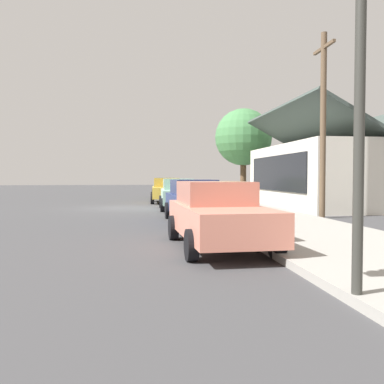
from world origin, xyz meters
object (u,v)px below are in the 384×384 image
car_mustard (167,190)px  car_navy (195,200)px  car_seafoam (178,194)px  shade_tree (243,137)px  utility_pole_wooden (323,122)px  car_olive (165,188)px  traffic_light_main (282,37)px  car_coral (217,214)px  fire_hydrant_red (209,201)px

car_mustard → car_navy: same height
car_seafoam → car_navy: bearing=2.3°
car_seafoam → shade_tree: size_ratio=0.67×
car_navy → utility_pole_wooden: size_ratio=0.63×
car_mustard → utility_pole_wooden: 12.73m
car_navy → shade_tree: 16.14m
car_seafoam → car_navy: same height
car_olive → traffic_light_main: 28.04m
car_seafoam → utility_pole_wooden: (5.41, 5.37, 3.12)m
car_coral → traffic_light_main: bearing=-3.5°
car_coral → car_navy: bearing=175.4°
traffic_light_main → utility_pole_wooden: bearing=152.7°
car_navy → traffic_light_main: bearing=-3.8°
car_navy → utility_pole_wooden: bearing=94.6°
traffic_light_main → fire_hydrant_red: bearing=173.7°
car_navy → shade_tree: (-14.65, 5.65, 3.76)m
car_navy → car_coral: (5.63, -0.23, 0.00)m
shade_tree → utility_pole_wooden: utility_pole_wooden is taller
car_mustard → traffic_light_main: traffic_light_main is taller
car_olive → car_navy: 17.53m
car_coral → fire_hydrant_red: (-10.32, 1.56, -0.32)m
car_olive → car_coral: same height
utility_pole_wooden → car_mustard: bearing=-153.2°
fire_hydrant_red → shade_tree: bearing=156.5°
car_seafoam → utility_pole_wooden: utility_pole_wooden is taller
car_seafoam → utility_pole_wooden: bearing=46.7°
car_mustard → car_coral: (17.26, 0.02, 0.00)m
car_coral → fire_hydrant_red: 10.44m
car_coral → fire_hydrant_red: bearing=169.2°
car_olive → traffic_light_main: (27.91, -0.35, 2.68)m
car_seafoam → car_coral: bearing=1.0°
traffic_light_main → utility_pole_wooden: size_ratio=0.69×
shade_tree → traffic_light_main: size_ratio=1.29×
fire_hydrant_red → car_seafoam: bearing=-134.2°
car_mustard → car_seafoam: bearing=4.3°
car_olive → car_navy: bearing=1.4°
car_coral → car_mustard: bearing=177.8°
car_navy → utility_pole_wooden: 6.20m
car_navy → shade_tree: size_ratio=0.71×
car_mustard → shade_tree: size_ratio=0.66×
car_olive → car_coral: 23.16m
shade_tree → car_seafoam: bearing=-33.4°
fire_hydrant_red → car_olive: bearing=-174.2°
car_navy → car_coral: bearing=-4.3°
car_coral → utility_pole_wooden: 8.92m
car_coral → traffic_light_main: traffic_light_main is taller
car_mustard → car_olive: bearing=179.5°
fire_hydrant_red → car_coral: bearing=-8.6°
utility_pole_wooden → fire_hydrant_red: utility_pole_wooden is taller
car_olive → car_mustard: same height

